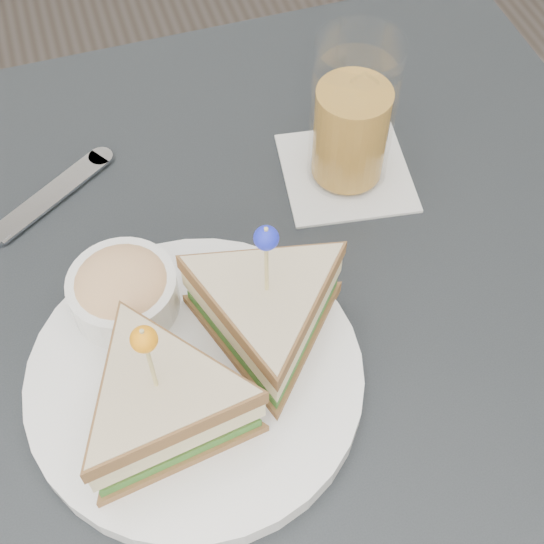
{
  "coord_description": "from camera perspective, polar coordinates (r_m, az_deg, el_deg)",
  "views": [
    {
      "loc": [
        -0.1,
        -0.33,
        1.31
      ],
      "look_at": [
        0.01,
        0.01,
        0.8
      ],
      "focal_mm": 50.0,
      "sensor_mm": 36.0,
      "label": 1
    }
  ],
  "objects": [
    {
      "name": "table",
      "position": [
        0.72,
        -0.51,
        -6.58
      ],
      "size": [
        0.8,
        0.8,
        0.75
      ],
      "color": "black",
      "rests_on": "ground"
    },
    {
      "name": "plate_meal",
      "position": [
        0.59,
        -5.31,
        -6.24
      ],
      "size": [
        0.35,
        0.35,
        0.16
      ],
      "rotation": [
        0.0,
        0.0,
        -0.38
      ],
      "color": "white",
      "rests_on": "table"
    },
    {
      "name": "cutlery_knife",
      "position": [
        0.75,
        -19.42,
        2.92
      ],
      "size": [
        0.22,
        0.15,
        0.01
      ],
      "rotation": [
        0.0,
        0.0,
        -0.99
      ],
      "color": "silver",
      "rests_on": "table"
    },
    {
      "name": "drink_set",
      "position": [
        0.71,
        6.03,
        11.2
      ],
      "size": [
        0.14,
        0.14,
        0.16
      ],
      "rotation": [
        0.0,
        0.0,
        -0.15
      ],
      "color": "silver",
      "rests_on": "table"
    }
  ]
}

